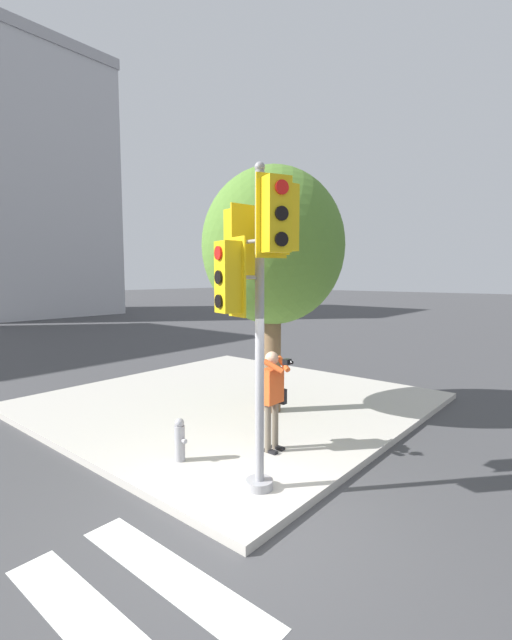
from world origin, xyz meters
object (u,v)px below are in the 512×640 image
(traffic_signal_pole, at_px, (257,264))
(person_photographer, at_px, (273,391))
(fire_hydrant, at_px, (180,440))
(street_tree, at_px, (273,247))

(traffic_signal_pole, relative_size, person_photographer, 2.60)
(person_photographer, relative_size, fire_hydrant, 2.44)
(street_tree, bearing_deg, person_photographer, -141.97)
(street_tree, xyz_separation_m, fire_hydrant, (-2.95, -0.43, -3.19))
(person_photographer, distance_m, street_tree, 3.30)
(person_photographer, height_order, fire_hydrant, person_photographer)
(person_photographer, xyz_separation_m, street_tree, (1.67, 1.31, 2.52))
(traffic_signal_pole, bearing_deg, fire_hydrant, 94.03)
(traffic_signal_pole, height_order, person_photographer, traffic_signal_pole)
(traffic_signal_pole, xyz_separation_m, street_tree, (2.85, 1.95, 0.45))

